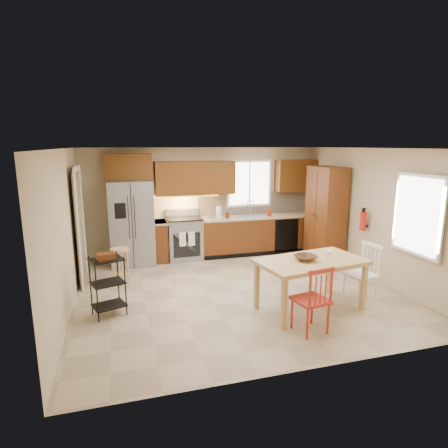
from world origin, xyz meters
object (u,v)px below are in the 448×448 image
table_bowl (305,261)px  pantry (325,215)px  soap_bottle (269,212)px  dining_table (310,285)px  chair_white (361,273)px  utility_cart (108,286)px  bar_stool (121,267)px  fire_extinguisher (363,221)px  range_stove (184,239)px  chair_red (311,299)px  table_jar (328,254)px  refrigerator (131,223)px

table_bowl → pantry: bearing=53.3°
soap_bottle → dining_table: size_ratio=0.12×
chair_white → utility_cart: (-4.00, 0.61, -0.02)m
pantry → bar_stool: bearing=-176.2°
soap_bottle → pantry: (0.95, -0.90, 0.05)m
pantry → fire_extinguisher: pantry is taller
range_stove → chair_red: 4.00m
table_jar → chair_white: bearing=-5.1°
table_bowl → bar_stool: bearing=144.8°
chair_white → table_bowl: size_ratio=2.90×
chair_white → bar_stool: 4.24m
refrigerator → pantry: bearing=-12.6°
soap_bottle → chair_white: (0.34, -3.07, -0.51)m
fire_extinguisher → bar_stool: size_ratio=0.52×
refrigerator → table_jar: size_ratio=12.29×
soap_bottle → chair_red: (-0.96, -3.77, -0.51)m
refrigerator → soap_bottle: size_ratio=9.53×
utility_cart → bar_stool: bearing=62.7°
pantry → fire_extinguisher: bearing=-79.2°
refrigerator → dining_table: (2.57, -3.15, -0.51)m
dining_table → table_bowl: size_ratio=4.94×
soap_bottle → chair_red: soap_bottle is taller
fire_extinguisher → dining_table: fire_extinguisher is taller
table_bowl → bar_stool: (-2.74, 1.93, -0.47)m
fire_extinguisher → chair_red: (-2.11, -1.82, -0.62)m
table_jar → utility_cart: size_ratio=0.16×
dining_table → table_bowl: bearing=170.9°
pantry → table_bowl: (-1.66, -2.22, -0.24)m
fire_extinguisher → range_stove: bearing=147.4°
utility_cart → chair_red: bearing=-44.4°
chair_white → bar_stool: (-3.80, 1.88, -0.14)m
refrigerator → table_jar: refrigerator is taller
pantry → chair_white: pantry is taller
pantry → bar_stool: 4.47m
chair_red → utility_cart: size_ratio=1.04×
soap_bottle → range_stove: bearing=177.6°
soap_bottle → fire_extinguisher: bearing=-59.5°
chair_red → bar_stool: (-2.50, 2.58, -0.14)m
chair_white → table_bowl: (-1.05, -0.05, 0.33)m
chair_white → bar_stool: chair_white is taller
utility_cart → table_jar: bearing=-27.7°
refrigerator → utility_cart: 2.57m
range_stove → chair_white: size_ratio=0.95×
dining_table → table_jar: table_jar is taller
fire_extinguisher → table_bowl: fire_extinguisher is taller
refrigerator → bar_stool: size_ratio=2.62×
pantry → dining_table: pantry is taller
bar_stool → fire_extinguisher: bearing=-30.2°
refrigerator → dining_table: size_ratio=1.11×
table_jar → chair_red: bearing=-133.3°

